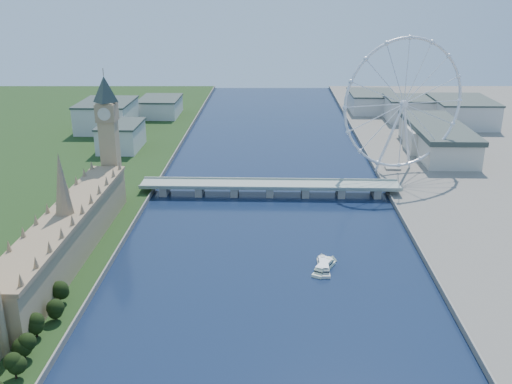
{
  "coord_description": "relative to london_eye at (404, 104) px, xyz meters",
  "views": [
    {
      "loc": [
        1.79,
        -158.11,
        167.27
      ],
      "look_at": [
        -9.17,
        210.0,
        34.41
      ],
      "focal_mm": 40.0,
      "sensor_mm": 36.0,
      "label": 1
    }
  ],
  "objects": [
    {
      "name": "tree_row",
      "position": [
        -232.98,
        -313.08,
        -58.32
      ],
      "size": [
        8.72,
        152.72,
        21.12
      ],
      "color": "black",
      "rests_on": "ground"
    },
    {
      "name": "big_ben",
      "position": [
        -247.98,
        -77.08,
        -0.95
      ],
      "size": [
        20.02,
        20.02,
        110.0
      ],
      "color": "tan",
      "rests_on": "ground"
    },
    {
      "name": "london_eye",
      "position": [
        0.0,
        0.0,
        0.0
      ],
      "size": [
        113.6,
        39.12,
        124.3
      ],
      "color": "silver",
      "rests_on": "ground"
    },
    {
      "name": "county_hall",
      "position": [
        55.02,
        74.92,
        -67.52
      ],
      "size": [
        54.0,
        144.0,
        35.0
      ],
      "primitive_type": null,
      "color": "beige",
      "rests_on": "ground"
    },
    {
      "name": "westminster_bridge",
      "position": [
        -119.98,
        -55.08,
        -60.89
      ],
      "size": [
        220.0,
        22.0,
        9.5
      ],
      "color": "gray",
      "rests_on": "ground"
    },
    {
      "name": "parliament_range",
      "position": [
        -247.98,
        -185.08,
        -49.04
      ],
      "size": [
        24.0,
        200.0,
        70.0
      ],
      "color": "tan",
      "rests_on": "ground"
    },
    {
      "name": "city_skyline",
      "position": [
        -80.75,
        205.0,
        -50.56
      ],
      "size": [
        505.0,
        280.0,
        32.0
      ],
      "color": "beige",
      "rests_on": "ground"
    },
    {
      "name": "tour_boat_near",
      "position": [
        -85.4,
        -192.24,
        -67.52
      ],
      "size": [
        7.03,
        27.37,
        6.02
      ],
      "primitive_type": null,
      "rotation": [
        0.0,
        0.0,
        0.0
      ],
      "color": "beige",
      "rests_on": "ground"
    },
    {
      "name": "tour_boat_far",
      "position": [
        -85.2,
        -193.15,
        -67.52
      ],
      "size": [
        18.37,
        26.9,
        5.89
      ],
      "primitive_type": null,
      "rotation": [
        0.0,
        0.0,
        -0.48
      ],
      "color": "#E9EFC8",
      "rests_on": "ground"
    }
  ]
}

